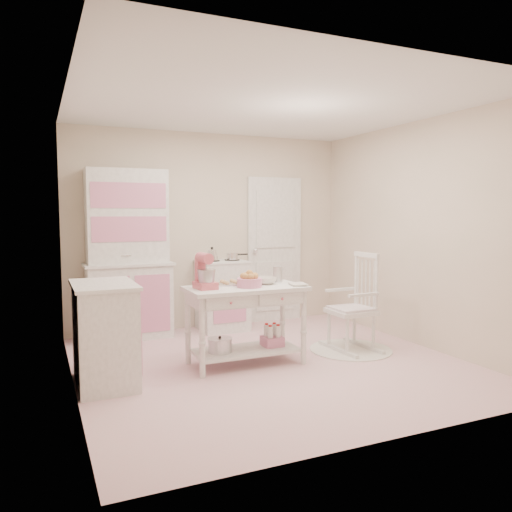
{
  "coord_description": "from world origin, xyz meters",
  "views": [
    {
      "loc": [
        -2.16,
        -4.53,
        1.55
      ],
      "look_at": [
        0.09,
        0.58,
        1.06
      ],
      "focal_mm": 35.0,
      "sensor_mm": 36.0,
      "label": 1
    }
  ],
  "objects_px": {
    "rocking_chair": "(351,302)",
    "base_cabinet": "(105,334)",
    "hutch": "(128,254)",
    "bread_basket": "(249,283)",
    "stove": "(222,295)",
    "stand_mixer": "(205,272)",
    "work_table": "(246,325)"
  },
  "relations": [
    {
      "from": "stand_mixer",
      "to": "stove",
      "type": "bearing_deg",
      "value": 58.97
    },
    {
      "from": "base_cabinet",
      "to": "hutch",
      "type": "bearing_deg",
      "value": 73.04
    },
    {
      "from": "base_cabinet",
      "to": "bread_basket",
      "type": "xyz_separation_m",
      "value": [
        1.41,
        -0.02,
        0.39
      ]
    },
    {
      "from": "stove",
      "to": "rocking_chair",
      "type": "bearing_deg",
      "value": -57.41
    },
    {
      "from": "stand_mixer",
      "to": "bread_basket",
      "type": "relative_size",
      "value": 1.36
    },
    {
      "from": "bread_basket",
      "to": "hutch",
      "type": "bearing_deg",
      "value": 119.43
    },
    {
      "from": "stand_mixer",
      "to": "bread_basket",
      "type": "bearing_deg",
      "value": -14.42
    },
    {
      "from": "rocking_chair",
      "to": "hutch",
      "type": "bearing_deg",
      "value": 141.12
    },
    {
      "from": "hutch",
      "to": "stove",
      "type": "height_order",
      "value": "hutch"
    },
    {
      "from": "hutch",
      "to": "bread_basket",
      "type": "xyz_separation_m",
      "value": [
        0.92,
        -1.63,
        -0.19
      ]
    },
    {
      "from": "base_cabinet",
      "to": "rocking_chair",
      "type": "relative_size",
      "value": 0.84
    },
    {
      "from": "hutch",
      "to": "work_table",
      "type": "relative_size",
      "value": 1.73
    },
    {
      "from": "hutch",
      "to": "bread_basket",
      "type": "bearing_deg",
      "value": -60.57
    },
    {
      "from": "hutch",
      "to": "work_table",
      "type": "bearing_deg",
      "value": -60.34
    },
    {
      "from": "work_table",
      "to": "stand_mixer",
      "type": "distance_m",
      "value": 0.71
    },
    {
      "from": "hutch",
      "to": "stand_mixer",
      "type": "relative_size",
      "value": 6.12
    },
    {
      "from": "bread_basket",
      "to": "rocking_chair",
      "type": "bearing_deg",
      "value": 2.07
    },
    {
      "from": "work_table",
      "to": "stand_mixer",
      "type": "height_order",
      "value": "stand_mixer"
    },
    {
      "from": "hutch",
      "to": "work_table",
      "type": "xyz_separation_m",
      "value": [
        0.9,
        -1.58,
        -0.64
      ]
    },
    {
      "from": "rocking_chair",
      "to": "base_cabinet",
      "type": "bearing_deg",
      "value": 177.72
    },
    {
      "from": "stand_mixer",
      "to": "bread_basket",
      "type": "distance_m",
      "value": 0.46
    },
    {
      "from": "hutch",
      "to": "stove",
      "type": "relative_size",
      "value": 2.26
    },
    {
      "from": "hutch",
      "to": "base_cabinet",
      "type": "relative_size",
      "value": 2.26
    },
    {
      "from": "rocking_chair",
      "to": "stand_mixer",
      "type": "height_order",
      "value": "stand_mixer"
    },
    {
      "from": "stand_mixer",
      "to": "hutch",
      "type": "bearing_deg",
      "value": 101.67
    },
    {
      "from": "hutch",
      "to": "bread_basket",
      "type": "height_order",
      "value": "hutch"
    },
    {
      "from": "hutch",
      "to": "work_table",
      "type": "height_order",
      "value": "hutch"
    },
    {
      "from": "work_table",
      "to": "stand_mixer",
      "type": "relative_size",
      "value": 3.53
    },
    {
      "from": "base_cabinet",
      "to": "work_table",
      "type": "height_order",
      "value": "base_cabinet"
    },
    {
      "from": "stove",
      "to": "base_cabinet",
      "type": "distance_m",
      "value": 2.3
    },
    {
      "from": "stand_mixer",
      "to": "bread_basket",
      "type": "xyz_separation_m",
      "value": [
        0.44,
        -0.07,
        -0.12
      ]
    },
    {
      "from": "hutch",
      "to": "bread_basket",
      "type": "distance_m",
      "value": 1.88
    }
  ]
}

